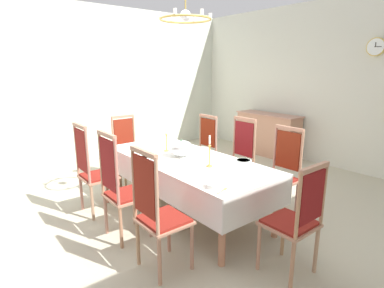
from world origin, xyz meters
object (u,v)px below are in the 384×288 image
chair_south_a (93,169)px  chair_north_b (238,158)px  chair_north_c (281,171)px  candlestick_east (209,154)px  mounted_clock (376,47)px  chair_north_a (202,148)px  soup_tureen (181,148)px  sideboard (268,134)px  chair_head_west (128,148)px  candlestick_west (166,141)px  bowl_near_right (214,185)px  chair_south_b (120,186)px  bowl_far_left (146,157)px  spoon_primary (199,148)px  bowl_far_right (243,161)px  dining_table (186,164)px  chair_south_c (157,211)px  chair_head_east (296,218)px  spoon_secondary (224,189)px  chandelier (185,18)px  bowl_near_left (202,149)px

chair_south_a → chair_north_b: (0.79, 1.85, -0.01)m
chair_north_c → candlestick_east: bearing=70.3°
mounted_clock → chair_north_a: bearing=-121.2°
soup_tureen → sideboard: bearing=108.5°
chair_head_west → candlestick_east: bearing=90.0°
candlestick_west → sideboard: 3.24m
soup_tureen → bowl_near_right: (1.04, -0.38, -0.09)m
chair_north_a → candlestick_west: 1.03m
chair_north_c → chair_south_b: bearing=68.1°
bowl_far_left → spoon_primary: bearing=89.0°
bowl_far_right → candlestick_east: bearing=-110.0°
dining_table → bowl_far_left: bowl_far_left is taller
chair_south_a → candlestick_east: (1.20, 0.93, 0.30)m
chair_north_a → spoon_primary: bearing=135.0°
chair_north_c → mounted_clock: mounted_clock is taller
chair_south_c → chair_head_east: (0.83, 0.93, -0.04)m
bowl_far_left → candlestick_east: bearing=29.1°
dining_table → bowl_far_left: (-0.30, -0.41, 0.09)m
chair_north_a → candlestick_east: bearing=142.5°
chair_south_b → spoon_secondary: chair_south_b is taller
chair_north_a → chair_head_east: (2.36, -0.92, -0.01)m
candlestick_east → bowl_far_left: candlestick_east is taller
chair_south_b → chair_head_west: chair_south_b is taller
chair_north_a → soup_tureen: bearing=125.7°
mounted_clock → chandelier: size_ratio=0.45×
chair_south_b → bowl_far_right: size_ratio=6.28×
bowl_near_left → spoon_primary: 0.12m
sideboard → chair_south_a: bearing=95.4°
candlestick_east → mounted_clock: 3.63m
bowl_near_left → bowl_far_left: bearing=-98.8°
bowl_near_right → mounted_clock: mounted_clock is taller
chair_north_a → chair_south_a: bearing=90.0°
dining_table → bowl_near_left: bearing=112.1°
chair_north_a → chair_south_c: 2.40m
spoon_primary → sideboard: (-0.87, 2.69, -0.30)m
candlestick_east → spoon_secondary: candlestick_east is taller
chair_south_c → chair_north_c: 1.85m
chair_north_b → spoon_primary: chair_north_b is taller
chair_south_a → soup_tureen: chair_south_a is taller
chair_north_a → bowl_far_right: size_ratio=5.72×
chair_head_east → chandelier: size_ratio=1.65×
candlestick_east → spoon_secondary: size_ratio=2.12×
spoon_primary → mounted_clock: 3.42m
chair_south_c → mounted_clock: mounted_clock is taller
bowl_near_left → chair_head_east: bearing=-13.2°
chair_south_a → chair_south_b: (0.79, -0.00, 0.01)m
candlestick_west → candlestick_east: candlestick_east is taller
chair_head_east → bowl_far_right: bearing=67.7°
bowl_near_left → chandelier: bearing=-67.9°
chair_south_b → chandelier: size_ratio=1.85×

